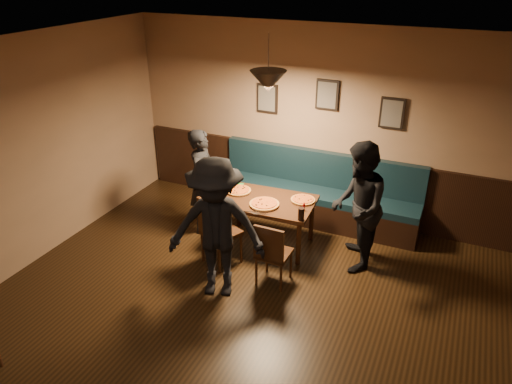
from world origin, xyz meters
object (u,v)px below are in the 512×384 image
Objects in this scene: chair_near_right at (274,252)px; soda_glass at (301,214)px; chair_near_left at (221,230)px; tabasco_bottle at (304,206)px; dining_table at (267,222)px; diner_right at (358,207)px; booth_bench at (316,190)px; diner_front at (216,229)px; diner_left at (203,181)px.

chair_near_right is 5.12× the size of soda_glass.
chair_near_left reaches higher than tabasco_bottle.
dining_table is 0.75× the size of diner_right.
dining_table is 10.29× the size of tabasco_bottle.
chair_near_right is 1.17m from diner_right.
booth_bench reaches higher than chair_near_left.
chair_near_left is at bearing -160.86° from soda_glass.
diner_front is (-0.11, -1.19, 0.52)m from dining_table.
chair_near_left is 0.72m from diner_front.
diner_left reaches higher than booth_bench.
diner_front is 14.02× the size of tabasco_bottle.
soda_glass is 0.25m from tabasco_bottle.
chair_near_left is 7.66× the size of tabasco_bottle.
booth_bench is at bearing 91.18° from chair_near_right.
booth_bench is at bearing 87.83° from chair_near_left.
tabasco_bottle is (1.51, -0.08, -0.03)m from diner_left.
tabasco_bottle is at bearing -100.66° from diner_left.
diner_left is 9.24× the size of soda_glass.
soda_glass reaches higher than tabasco_bottle.
booth_bench reaches higher than tabasco_bottle.
chair_near_right is at bearing -126.56° from diner_left.
booth_bench is 18.33× the size of soda_glass.
soda_glass is (-0.62, -0.31, -0.08)m from diner_right.
chair_near_right is (0.01, -1.64, -0.08)m from booth_bench.
diner_right reaches higher than soda_glass.
dining_table is 1.30m from diner_right.
booth_bench is 1.70m from chair_near_left.
booth_bench is 3.23× the size of chair_near_left.
soda_glass is at bearing -31.51° from dining_table.
booth_bench is at bearing -64.93° from diner_left.
chair_near_left is 1.72m from diner_right.
diner_front is (-0.52, -0.44, 0.43)m from chair_near_right.
tabasco_bottle reaches higher than dining_table.
dining_table is 0.83× the size of diner_left.
diner_front is at bearing -41.88° from chair_near_left.
diner_front reaches higher than tabasco_bottle.
chair_near_left is at bearing -116.39° from booth_bench.
diner_left is (-1.37, -0.88, 0.26)m from booth_bench.
diner_right is 0.70m from soda_glass.
tabasco_bottle is at bearing 56.66° from chair_near_left.
chair_near_right reaches higher than soda_glass.
tabasco_bottle is (0.14, -0.96, 0.23)m from booth_bench.
booth_bench is 3.58× the size of chair_near_right.
soda_glass is (1.55, -0.32, -0.01)m from diner_left.
dining_table is 0.74m from chair_near_left.
chair_near_right reaches higher than dining_table.
chair_near_right is 0.76m from tabasco_bottle.
dining_table is at bearing 172.71° from tabasco_bottle.
chair_near_left is 0.61× the size of diner_left.
chair_near_left is 5.68× the size of soda_glass.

